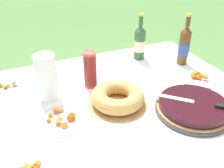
{
  "coord_description": "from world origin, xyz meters",
  "views": [
    {
      "loc": [
        -0.48,
        -1.0,
        1.52
      ],
      "look_at": [
        -0.02,
        0.06,
        0.81
      ],
      "focal_mm": 40.0,
      "sensor_mm": 36.0,
      "label": 1
    }
  ],
  "objects": [
    {
      "name": "serving_knife",
      "position": [
        0.3,
        -0.27,
        0.81
      ],
      "size": [
        0.29,
        0.28,
        0.01
      ],
      "rotation": [
        0.0,
        0.0,
        2.38
      ],
      "color": "silver",
      "rests_on": "berry_tart"
    },
    {
      "name": "paper_towel_roll",
      "position": [
        -0.35,
        0.16,
        0.87
      ],
      "size": [
        0.11,
        0.11,
        0.25
      ],
      "color": "white",
      "rests_on": "tablecloth"
    },
    {
      "name": "cider_bottle_amber",
      "position": [
        0.56,
        0.21,
        0.88
      ],
      "size": [
        0.07,
        0.07,
        0.34
      ],
      "color": "brown",
      "rests_on": "tablecloth"
    },
    {
      "name": "berry_tart",
      "position": [
        0.28,
        -0.25,
        0.78
      ],
      "size": [
        0.37,
        0.37,
        0.06
      ],
      "color": "#38383D",
      "rests_on": "tablecloth"
    },
    {
      "name": "bundt_cake",
      "position": [
        -0.03,
        -0.04,
        0.79
      ],
      "size": [
        0.3,
        0.3,
        0.09
      ],
      "color": "#B78447",
      "rests_on": "tablecloth"
    },
    {
      "name": "garden_table",
      "position": [
        0.0,
        0.0,
        0.68
      ],
      "size": [
        1.44,
        1.16,
        0.74
      ],
      "color": "#A87A47",
      "rests_on": "ground_plane"
    },
    {
      "name": "snack_plate_right",
      "position": [
        -0.56,
        0.35,
        0.76
      ],
      "size": [
        0.21,
        0.21,
        0.06
      ],
      "color": "white",
      "rests_on": "tablecloth"
    },
    {
      "name": "cup_stack",
      "position": [
        -0.1,
        0.18,
        0.86
      ],
      "size": [
        0.07,
        0.07,
        0.21
      ],
      "color": "#E04C47",
      "rests_on": "tablecloth"
    },
    {
      "name": "snack_plate_near",
      "position": [
        0.51,
        -0.02,
        0.76
      ],
      "size": [
        0.21,
        0.21,
        0.06
      ],
      "color": "white",
      "rests_on": "tablecloth"
    },
    {
      "name": "cider_bottle_green",
      "position": [
        0.33,
        0.4,
        0.87
      ],
      "size": [
        0.08,
        0.08,
        0.32
      ],
      "color": "#2D562D",
      "rests_on": "tablecloth"
    },
    {
      "name": "snack_plate_far",
      "position": [
        -0.34,
        -0.06,
        0.76
      ],
      "size": [
        0.23,
        0.23,
        0.06
      ],
      "color": "white",
      "rests_on": "tablecloth"
    },
    {
      "name": "tablecloth",
      "position": [
        0.0,
        0.0,
        0.73
      ],
      "size": [
        1.45,
        1.17,
        0.1
      ],
      "color": "white",
      "rests_on": "garden_table"
    }
  ]
}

